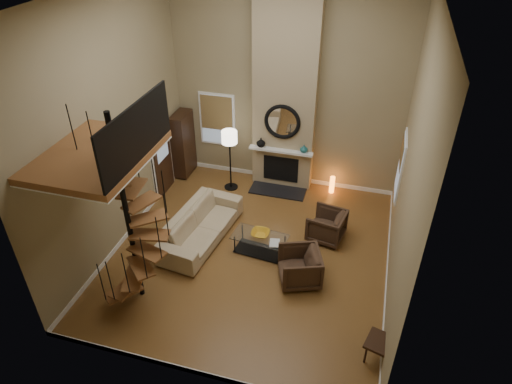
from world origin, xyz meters
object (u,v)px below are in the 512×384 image
(hutch, at_px, (183,144))
(sofa, at_px, (201,224))
(floor_lamp, at_px, (230,142))
(side_chair, at_px, (387,342))
(armchair_far, at_px, (303,267))
(armchair_near, at_px, (329,227))
(accent_lamp, at_px, (332,185))
(coffee_table, at_px, (260,242))

(hutch, height_order, sofa, hutch)
(floor_lamp, height_order, side_chair, floor_lamp)
(sofa, bearing_deg, armchair_far, -98.09)
(sofa, distance_m, armchair_near, 2.99)
(side_chair, bearing_deg, accent_lamp, 107.69)
(hutch, height_order, coffee_table, hutch)
(armchair_near, relative_size, side_chair, 0.80)
(hutch, distance_m, floor_lamp, 1.61)
(coffee_table, height_order, floor_lamp, floor_lamp)
(floor_lamp, xyz_separation_m, accent_lamp, (2.69, 0.51, -1.16))
(hutch, relative_size, armchair_near, 2.24)
(coffee_table, relative_size, accent_lamp, 2.68)
(armchair_far, bearing_deg, sofa, -125.56)
(sofa, height_order, floor_lamp, floor_lamp)
(accent_lamp, relative_size, side_chair, 0.47)
(floor_lamp, relative_size, accent_lamp, 3.60)
(armchair_near, height_order, floor_lamp, floor_lamp)
(hutch, xyz_separation_m, coffee_table, (2.96, -2.72, -0.67))
(hutch, bearing_deg, coffee_table, -42.53)
(armchair_near, bearing_deg, side_chair, 34.87)
(armchair_near, bearing_deg, hutch, -102.13)
(accent_lamp, bearing_deg, sofa, -134.26)
(hutch, relative_size, sofa, 0.71)
(floor_lamp, bearing_deg, accent_lamp, 10.70)
(sofa, relative_size, floor_lamp, 1.48)
(floor_lamp, relative_size, side_chair, 1.70)
(sofa, height_order, armchair_near, sofa)
(armchair_far, bearing_deg, floor_lamp, -159.11)
(armchair_near, xyz_separation_m, accent_lamp, (-0.20, 1.96, -0.10))
(sofa, distance_m, side_chair, 4.86)
(coffee_table, bearing_deg, floor_lamp, 121.95)
(side_chair, bearing_deg, hutch, 139.80)
(coffee_table, bearing_deg, accent_lamp, 66.75)
(armchair_far, xyz_separation_m, floor_lamp, (-2.57, 2.94, 1.06))
(armchair_near, bearing_deg, armchair_far, -2.06)
(armchair_far, bearing_deg, coffee_table, -138.37)
(hutch, height_order, floor_lamp, hutch)
(accent_lamp, xyz_separation_m, side_chair, (1.61, -5.04, 0.28))
(hutch, bearing_deg, armchair_far, -39.13)
(hutch, height_order, side_chair, hutch)
(armchair_far, height_order, accent_lamp, armchair_far)
(armchair_near, bearing_deg, coffee_table, -47.47)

